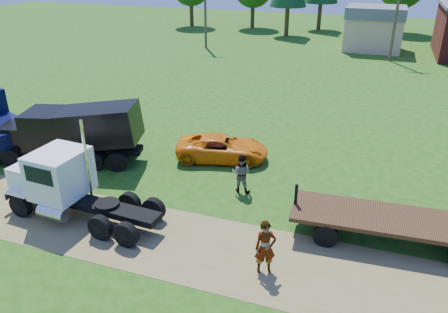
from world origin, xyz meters
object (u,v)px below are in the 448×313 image
(orange_pickup, at_px, (222,148))
(spectator_a, at_px, (265,248))
(black_dump_truck, at_px, (75,130))
(flatbed_trailer, at_px, (391,223))
(white_semi_tractor, at_px, (63,183))

(orange_pickup, distance_m, spectator_a, 9.14)
(orange_pickup, height_order, spectator_a, spectator_a)
(black_dump_truck, relative_size, flatbed_trailer, 1.00)
(flatbed_trailer, bearing_deg, orange_pickup, 147.53)
(black_dump_truck, height_order, spectator_a, black_dump_truck)
(white_semi_tractor, height_order, spectator_a, white_semi_tractor)
(black_dump_truck, height_order, orange_pickup, black_dump_truck)
(orange_pickup, bearing_deg, flatbed_trailer, -133.36)
(black_dump_truck, relative_size, spectator_a, 3.75)
(orange_pickup, xyz_separation_m, spectator_a, (4.43, -7.99, 0.33))
(white_semi_tractor, relative_size, flatbed_trailer, 0.92)
(black_dump_truck, xyz_separation_m, flatbed_trailer, (15.48, -1.97, -0.94))
(black_dump_truck, bearing_deg, white_semi_tractor, -74.84)
(white_semi_tractor, distance_m, spectator_a, 8.89)
(white_semi_tractor, height_order, black_dump_truck, white_semi_tractor)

